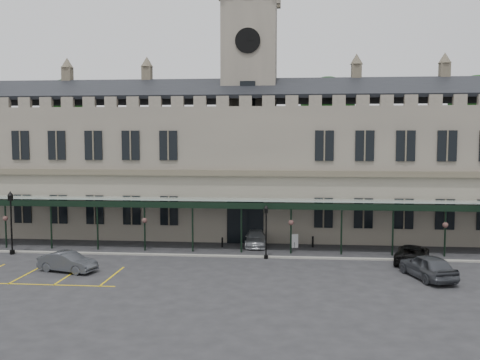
# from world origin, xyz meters

# --- Properties ---
(ground) EXTENTS (140.00, 140.00, 0.00)m
(ground) POSITION_xyz_m (0.00, 0.00, 0.00)
(ground) COLOR #252527
(station_building) EXTENTS (60.00, 10.36, 17.30)m
(station_building) POSITION_xyz_m (0.00, 15.91, 6.47)
(station_building) COLOR #6E675C
(station_building) RESTS_ON ground
(clock_tower) EXTENTS (5.60, 5.60, 24.80)m
(clock_tower) POSITION_xyz_m (0.00, 16.00, 13.11)
(clock_tower) COLOR #6E675C
(clock_tower) RESTS_ON ground
(canopy) EXTENTS (50.00, 4.10, 4.30)m
(canopy) POSITION_xyz_m (0.00, 7.46, 2.40)
(canopy) COLOR #8C9E93
(canopy) RESTS_ON ground
(kerb) EXTENTS (60.00, 0.40, 0.12)m
(kerb) POSITION_xyz_m (0.00, 5.50, 0.06)
(kerb) COLOR gray
(kerb) RESTS_ON ground
(parking_markings) EXTENTS (16.00, 6.00, 0.01)m
(parking_markings) POSITION_xyz_m (-14.00, -1.50, 0.00)
(parking_markings) COLOR gold
(parking_markings) RESTS_ON ground
(tree_behind_left) EXTENTS (6.00, 6.00, 16.00)m
(tree_behind_left) POSITION_xyz_m (-22.00, 25.00, 12.81)
(tree_behind_left) COLOR #332314
(tree_behind_left) RESTS_ON ground
(tree_behind_mid) EXTENTS (6.00, 6.00, 16.00)m
(tree_behind_mid) POSITION_xyz_m (8.00, 25.00, 12.81)
(tree_behind_mid) COLOR #332314
(tree_behind_mid) RESTS_ON ground
(tree_behind_right) EXTENTS (6.00, 6.00, 16.00)m
(tree_behind_right) POSITION_xyz_m (24.00, 25.00, 12.81)
(tree_behind_right) COLOR #332314
(tree_behind_right) RESTS_ON ground
(lamp_post_left) EXTENTS (0.48, 0.48, 5.07)m
(lamp_post_left) POSITION_xyz_m (-18.19, 4.82, 3.00)
(lamp_post_left) COLOR black
(lamp_post_left) RESTS_ON ground
(lamp_post_mid) EXTENTS (0.39, 0.39, 4.17)m
(lamp_post_mid) POSITION_xyz_m (2.09, 5.19, 2.47)
(lamp_post_mid) COLOR black
(lamp_post_mid) RESTS_ON ground
(sign_board) EXTENTS (0.66, 0.26, 1.16)m
(sign_board) POSITION_xyz_m (4.29, 9.38, 0.57)
(sign_board) COLOR black
(sign_board) RESTS_ON ground
(bollard_left) EXTENTS (0.15, 0.15, 0.83)m
(bollard_left) POSITION_xyz_m (-1.80, 9.10, 0.41)
(bollard_left) COLOR black
(bollard_left) RESTS_ON ground
(bollard_right) EXTENTS (0.17, 0.17, 0.95)m
(bollard_right) POSITION_xyz_m (5.86, 9.72, 0.48)
(bollard_right) COLOR black
(bollard_right) RESTS_ON ground
(car_left_b) EXTENTS (4.41, 2.50, 1.38)m
(car_left_b) POSITION_xyz_m (-11.50, -0.07, 0.69)
(car_left_b) COLOR #3C3F44
(car_left_b) RESTS_ON ground
(car_taxi) EXTENTS (2.07, 4.58, 1.30)m
(car_taxi) POSITION_xyz_m (1.00, 10.00, 0.65)
(car_taxi) COLOR #9C9FA4
(car_taxi) RESTS_ON ground
(car_van) EXTENTS (3.57, 5.32, 1.35)m
(car_van) POSITION_xyz_m (13.00, 4.87, 0.68)
(car_van) COLOR black
(car_van) RESTS_ON ground
(car_right_a) EXTENTS (3.29, 5.25, 1.67)m
(car_right_a) POSITION_xyz_m (13.00, 0.34, 0.83)
(car_right_a) COLOR #3C3F44
(car_right_a) RESTS_ON ground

